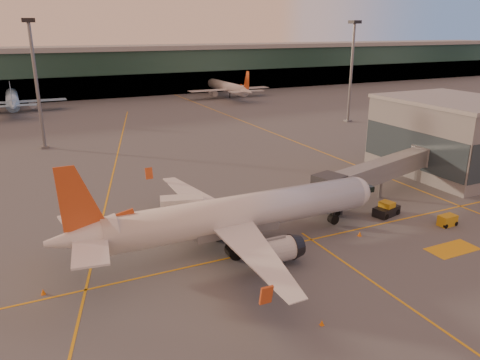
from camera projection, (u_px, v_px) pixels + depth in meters
name	position (u px, v px, depth m)	size (l,w,h in m)	color
ground	(298.00, 267.00, 48.84)	(600.00, 600.00, 0.00)	#4C4F54
taxi_markings	(130.00, 167.00, 83.93)	(100.12, 173.00, 0.01)	orange
terminal	(86.00, 72.00, 167.59)	(400.00, 20.00, 17.60)	#19382D
gate_building	(452.00, 136.00, 79.54)	(18.40, 22.40, 12.60)	slate
mast_west_near	(35.00, 75.00, 92.52)	(2.40, 2.40, 25.60)	slate
mast_east_near	(352.00, 64.00, 120.02)	(2.40, 2.40, 25.60)	slate
main_airplane	(232.00, 216.00, 52.26)	(38.65, 34.71, 11.69)	silver
jet_bridge	(387.00, 170.00, 68.50)	(27.56, 10.44, 5.81)	slate
catering_truck	(183.00, 210.00, 57.84)	(5.60, 3.52, 4.04)	#AB4618
gpu_cart	(447.00, 221.00, 58.94)	(2.40, 1.47, 1.37)	#BF9017
pushback_tug	(387.00, 210.00, 62.14)	(4.03, 2.79, 1.89)	black
cone_nose	(385.00, 214.00, 62.17)	(0.46, 0.46, 0.58)	orange
cone_tail	(43.00, 292.00, 43.77)	(0.45, 0.45, 0.57)	orange
cone_wing_right	(322.00, 323.00, 39.25)	(0.38, 0.38, 0.49)	orange
cone_wing_left	(179.00, 195.00, 69.00)	(0.43, 0.43, 0.55)	orange
cone_fwd	(360.00, 234.00, 56.06)	(0.47, 0.47, 0.60)	orange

